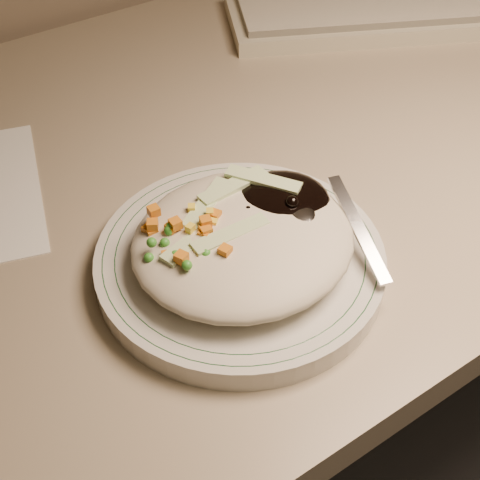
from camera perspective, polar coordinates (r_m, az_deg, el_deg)
desk at (r=0.87m, az=-0.60°, el=-2.06°), size 1.40×0.70×0.74m
plate at (r=0.58m, az=0.00°, el=-1.83°), size 0.25×0.25×0.02m
plate_rim at (r=0.58m, az=0.00°, el=-1.14°), size 0.24×0.24×0.00m
meal at (r=0.56m, az=0.41°, el=0.54°), size 0.21×0.19×0.05m
keyboard at (r=0.99m, az=12.09°, el=18.54°), size 0.45×0.32×0.03m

